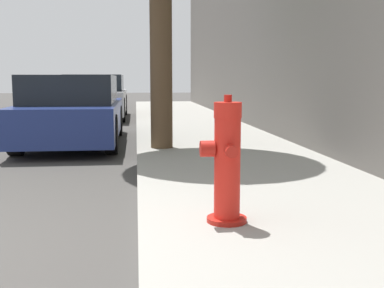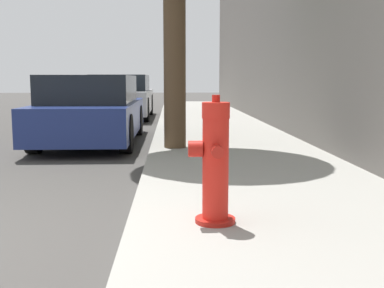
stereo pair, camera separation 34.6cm
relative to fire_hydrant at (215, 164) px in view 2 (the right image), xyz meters
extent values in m
cube|color=#99968E|center=(0.65, -0.35, -0.51)|extent=(2.62, 40.00, 0.14)
cylinder|color=red|center=(0.01, 0.00, -0.43)|extent=(0.30, 0.30, 0.04)
cylinder|color=red|center=(0.01, 0.00, -0.04)|extent=(0.19, 0.19, 0.75)
cylinder|color=red|center=(0.01, 0.00, 0.40)|extent=(0.20, 0.20, 0.12)
cylinder|color=red|center=(0.01, 0.00, 0.48)|extent=(0.06, 0.06, 0.05)
cylinder|color=red|center=(0.01, -0.14, 0.11)|extent=(0.09, 0.09, 0.09)
cylinder|color=red|center=(0.01, 0.14, 0.11)|extent=(0.09, 0.09, 0.09)
cylinder|color=red|center=(-0.14, 0.00, 0.11)|extent=(0.10, 0.12, 0.12)
cube|color=navy|center=(-1.81, 5.64, -0.11)|extent=(1.65, 4.15, 0.60)
cube|color=black|center=(-1.81, 5.48, 0.44)|extent=(1.52, 2.28, 0.50)
cylinder|color=black|center=(-2.56, 6.93, -0.26)|extent=(0.20, 0.64, 0.64)
cylinder|color=black|center=(-1.07, 6.93, -0.26)|extent=(0.20, 0.64, 0.64)
cylinder|color=black|center=(-2.56, 4.36, -0.26)|extent=(0.20, 0.64, 0.64)
cylinder|color=black|center=(-1.07, 4.36, -0.26)|extent=(0.20, 0.64, 0.64)
cube|color=#B7B7BC|center=(-1.86, 11.50, -0.06)|extent=(1.75, 4.33, 0.67)
cube|color=black|center=(-1.86, 11.33, 0.51)|extent=(1.61, 2.38, 0.47)
cylinder|color=black|center=(-2.66, 12.85, -0.24)|extent=(0.20, 0.69, 0.69)
cylinder|color=black|center=(-1.07, 12.85, -0.24)|extent=(0.20, 0.69, 0.69)
cylinder|color=black|center=(-2.66, 10.16, -0.24)|extent=(0.20, 0.69, 0.69)
cylinder|color=black|center=(-1.07, 10.16, -0.24)|extent=(0.20, 0.69, 0.69)
cylinder|color=brown|center=(-0.27, 4.02, 1.24)|extent=(0.34, 0.34, 3.36)
camera|label=1|loc=(-0.66, -3.45, 0.62)|focal=45.00mm
camera|label=2|loc=(-0.31, -3.48, 0.62)|focal=45.00mm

